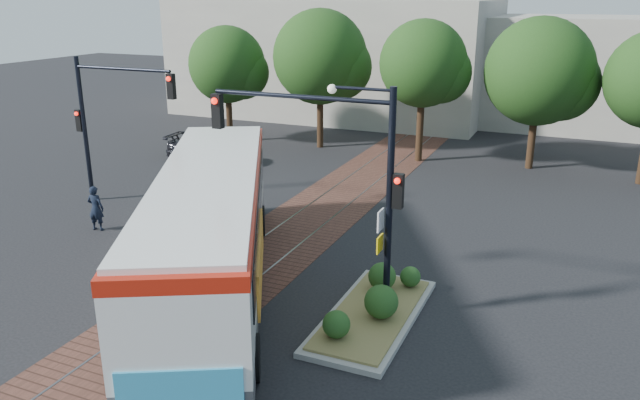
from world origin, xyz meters
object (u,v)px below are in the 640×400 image
Objects in this scene: signal_pole_left at (104,112)px; parked_car at (211,149)px; signal_pole_main at (344,164)px; officer at (96,208)px; city_bus at (211,225)px; traffic_island at (375,306)px.

signal_pole_left reaches higher than parked_car.
officer is (-10.61, 2.09, -3.31)m from signal_pole_main.
city_bus is 2.18× the size of signal_pole_left.
traffic_island is (4.98, 0.17, -1.66)m from city_bus.
officer reaches higher than traffic_island.
parked_car is (-13.17, 12.30, 0.36)m from traffic_island.
traffic_island is at bearing 159.90° from officer.
city_bus is 9.83m from signal_pole_left.
signal_pole_main is 1.00× the size of signal_pole_left.
parked_car is at bearing -90.40° from officer.
traffic_island is at bearing -25.70° from city_bus.
signal_pole_main reaches higher than signal_pole_left.
signal_pole_left is 4.37m from officer.
parked_car is (-12.21, 12.21, -3.47)m from signal_pole_main.
signal_pole_main is 3.53× the size of officer.
signal_pole_main is at bearing -21.45° from signal_pole_left.
traffic_island is 3.06× the size of officer.
signal_pole_main is at bearing 159.43° from officer.
officer is (-6.58, 2.35, -1.14)m from city_bus.
parked_car is (-1.61, 10.12, -0.16)m from officer.
city_bus reaches higher than parked_car.
city_bus reaches higher than traffic_island.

